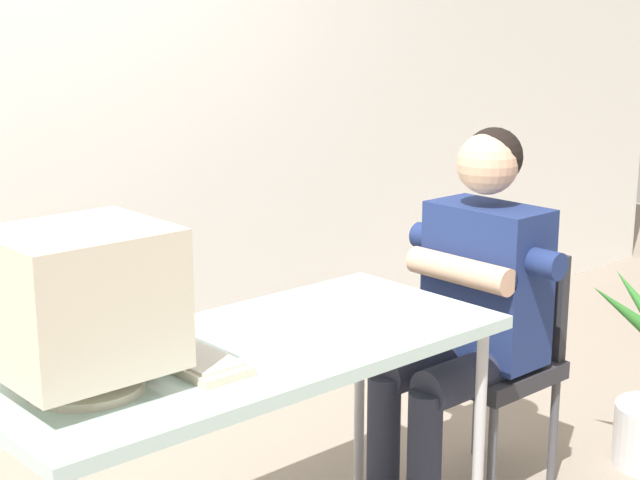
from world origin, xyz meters
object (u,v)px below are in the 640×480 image
Objects in this scene: person_seated at (467,302)px; crt_monitor at (84,302)px; office_chair at (498,351)px; desk_mug at (148,323)px; keyboard at (179,353)px; desk at (249,363)px.

crt_monitor is at bearing 179.02° from person_seated.
desk_mug is at bearing 169.99° from office_chair.
person_seated reaches higher than keyboard.
office_chair is at bearing -0.87° from crt_monitor.
crt_monitor is at bearing -172.85° from keyboard.
desk is 1.77× the size of office_chair.
crt_monitor is 0.48× the size of office_chair.
desk is at bearing 0.29° from crt_monitor.
desk is at bearing -45.42° from desk_mug.
person_seated is at bearing -3.07° from keyboard.
desk is 13.79× the size of desk_mug.
crt_monitor is 0.39m from desk_mug.
desk is at bearing -9.13° from keyboard.
crt_monitor is at bearing -179.71° from desk.
person_seated is (1.37, -0.02, -0.28)m from crt_monitor.
desk is 1.17× the size of person_seated.
person_seated reaches higher than desk.
desk_mug is (-1.08, 0.22, 0.11)m from person_seated.
desk_mug is at bearing 134.58° from desk.
person_seated is at bearing -0.98° from crt_monitor.
person_seated reaches higher than desk_mug.
keyboard is at bearing 7.15° from crt_monitor.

